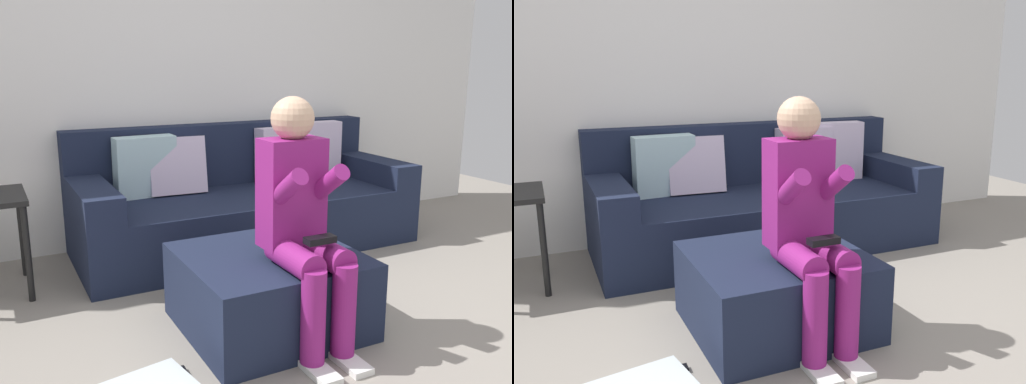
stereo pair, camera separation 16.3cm
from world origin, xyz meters
TOP-DOWN VIEW (x-y plane):
  - ground_plane at (0.00, 0.00)m, footprint 7.53×7.53m
  - wall_back at (0.00, 2.30)m, footprint 5.80×0.10m
  - couch_sectional at (0.28, 1.86)m, footprint 2.40×0.93m
  - ottoman at (-0.17, 0.63)m, footprint 0.84×0.79m
  - person_seated at (-0.11, 0.43)m, footprint 0.29×0.60m
  - remote_by_storage_bin at (-0.77, 0.42)m, footprint 0.16×0.05m

SIDE VIEW (x-z plane):
  - ground_plane at x=0.00m, z-range 0.00..0.00m
  - remote_by_storage_bin at x=-0.77m, z-range 0.00..0.02m
  - ottoman at x=-0.17m, z-range 0.00..0.39m
  - couch_sectional at x=0.28m, z-range -0.12..0.75m
  - person_seated at x=-0.11m, z-range 0.04..1.21m
  - wall_back at x=0.00m, z-range 0.00..2.66m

